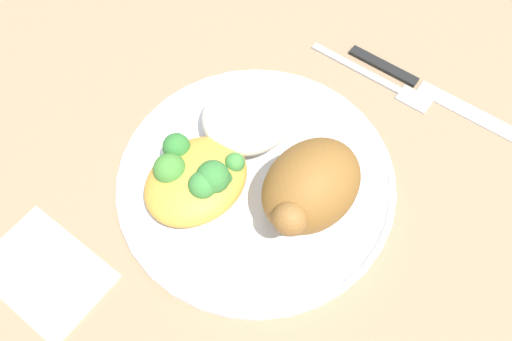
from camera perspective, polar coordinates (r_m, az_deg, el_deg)
ground_plane at (r=0.47m, az=0.00°, el=-1.41°), size 2.00×2.00×0.00m
plate at (r=0.47m, az=0.00°, el=-1.00°), size 0.26×0.26×0.01m
roasted_chicken at (r=0.42m, az=6.23°, el=-1.87°), size 0.10×0.07×0.07m
rice_pile at (r=0.47m, az=-0.91°, el=6.30°), size 0.09×0.08×0.04m
mac_cheese_with_broccoli at (r=0.44m, az=-6.71°, el=-0.79°), size 0.10×0.09×0.04m
fork at (r=0.56m, az=13.63°, el=10.17°), size 0.03×0.14×0.01m
knife at (r=0.56m, az=18.10°, el=9.33°), size 0.04×0.19×0.01m
napkin at (r=0.47m, az=-22.95°, el=-10.61°), size 0.09×0.12×0.00m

